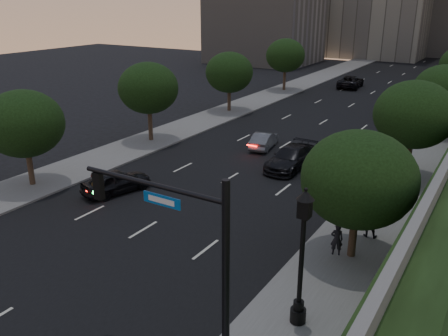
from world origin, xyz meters
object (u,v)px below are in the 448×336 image
Objects in this scene: sedan_near_left at (116,181)px; pedestrian_b at (370,220)px; street_lamp at (301,264)px; sedan_far_right at (396,105)px; sedan_far_left at (351,82)px; traffic_signal_mast at (196,273)px; pedestrian_a at (337,239)px; sedan_mid_left at (264,140)px; pedestrian_c at (354,213)px; sedan_near_right at (291,158)px.

pedestrian_b is at bearing -155.06° from sedan_near_left.
sedan_far_right is (-5.18, 38.53, -1.95)m from street_lamp.
traffic_signal_mast is at bearing 97.42° from sedan_far_left.
pedestrian_b is (0.81, 2.65, 0.12)m from pedestrian_a.
pedestrian_c reaches higher than sedan_mid_left.
pedestrian_c is (-1.03, 0.70, -0.13)m from pedestrian_b.
sedan_mid_left is 1.01× the size of sedan_far_right.
sedan_far_left reaches higher than sedan_near_left.
traffic_signal_mast is 42.57m from sedan_far_right.
sedan_far_right is 29.98m from pedestrian_c.
sedan_far_left is at bearing -95.57° from sedan_mid_left.
pedestrian_a is at bearing 95.26° from pedestrian_c.
pedestrian_b is (7.76, -7.66, 0.28)m from sedan_near_right.
sedan_mid_left is 2.59× the size of pedestrian_c.
sedan_far_right is at bearing -90.05° from sedan_near_left.
sedan_far_left is 1.07× the size of sedan_near_right.
sedan_far_left is 3.65× the size of pedestrian_a.
street_lamp reaches higher than sedan_near_left.
sedan_near_right is at bearing -110.61° from sedan_near_left.
traffic_signal_mast is at bearing 58.33° from pedestrian_a.
sedan_near_right is 1.35× the size of sedan_far_right.
sedan_mid_left is (3.66, 13.25, -0.08)m from sedan_near_left.
street_lamp is at bearing 62.84° from traffic_signal_mast.
pedestrian_b reaches higher than sedan_near_right.
sedan_far_left is (-2.45, 30.61, 0.14)m from sedan_mid_left.
street_lamp is at bearing 78.24° from pedestrian_b.
pedestrian_c is (-0.66, 8.90, -1.70)m from street_lamp.
sedan_near_left is 0.81× the size of sedan_near_right.
pedestrian_c reaches higher than sedan_near_right.
sedan_far_right is at bearing -104.32° from pedestrian_a.
sedan_near_left is at bearing 158.23° from street_lamp.
pedestrian_c is at bearing 125.63° from sedan_mid_left.
sedan_mid_left is 20.26m from sedan_far_right.
pedestrian_a reaches higher than sedan_far_right.
pedestrian_b reaches higher than sedan_near_left.
traffic_signal_mast reaches higher than street_lamp.
pedestrian_c is at bearing 102.75° from sedan_far_left.
pedestrian_b is (11.62, -11.00, 0.40)m from sedan_mid_left.
traffic_signal_mast is 54.97m from sedan_far_left.
sedan_far_right is 33.33m from pedestrian_a.
pedestrian_b reaches higher than sedan_mid_left.
pedestrian_b reaches higher than pedestrian_a.
sedan_far_left is at bearing 111.42° from sedan_far_right.
sedan_far_left is at bearing -95.81° from pedestrian_a.
pedestrian_a is at bearing -54.80° from sedan_near_right.
pedestrian_b reaches higher than pedestrian_c.
pedestrian_a reaches higher than sedan_mid_left.
pedestrian_b is (14.08, -41.61, 0.26)m from sedan_far_left.
sedan_near_left is 2.41× the size of pedestrian_b.
pedestrian_b is at bearing -129.54° from pedestrian_a.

